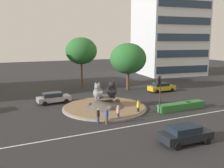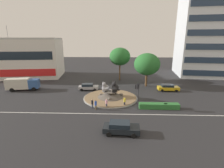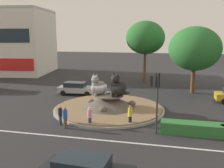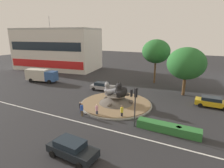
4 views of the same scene
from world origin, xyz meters
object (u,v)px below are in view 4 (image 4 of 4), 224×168
(cat_statue_grey, at_px, (109,90))
(pedestrian_black_shirt, at_px, (80,107))
(pedestrian_yellow_shirt, at_px, (122,112))
(hatchback_near_shophouse, at_px, (212,102))
(cat_statue_black, at_px, (121,91))
(sedan_on_far_lane, at_px, (103,86))
(parked_car_right, at_px, (72,149))
(pedestrian_pink_shirt, at_px, (97,110))
(shophouse_block, at_px, (58,49))
(litter_bin, at_px, (179,131))
(second_tree_near_tower, at_px, (156,51))
(pedestrian_blue_shirt, at_px, (82,109))
(traffic_light_mast, at_px, (135,99))
(broadleaf_tree_behind_island, at_px, (186,63))
(delivery_box_truck, at_px, (41,75))

(cat_statue_grey, relative_size, pedestrian_black_shirt, 1.35)
(pedestrian_yellow_shirt, relative_size, hatchback_near_shophouse, 0.36)
(cat_statue_black, bearing_deg, sedan_on_far_lane, -111.09)
(parked_car_right, bearing_deg, pedestrian_pink_shirt, 109.57)
(shophouse_block, xyz_separation_m, hatchback_near_shophouse, (42.06, -14.01, -5.18))
(litter_bin, bearing_deg, parked_car_right, -134.18)
(second_tree_near_tower, bearing_deg, shophouse_block, 172.54)
(cat_statue_black, bearing_deg, pedestrian_yellow_shirt, 46.05)
(parked_car_right, bearing_deg, second_tree_near_tower, 92.99)
(pedestrian_blue_shirt, relative_size, pedestrian_pink_shirt, 1.05)
(traffic_light_mast, bearing_deg, pedestrian_blue_shirt, 89.95)
(pedestrian_black_shirt, distance_m, sedan_on_far_lane, 10.75)
(broadleaf_tree_behind_island, distance_m, second_tree_near_tower, 9.02)
(pedestrian_pink_shirt, xyz_separation_m, litter_bin, (10.14, -0.00, -0.41))
(pedestrian_blue_shirt, bearing_deg, pedestrian_black_shirt, 68.54)
(cat_statue_grey, height_order, shophouse_block, shophouse_block)
(traffic_light_mast, distance_m, broadleaf_tree_behind_island, 15.11)
(pedestrian_blue_shirt, distance_m, litter_bin, 11.94)
(traffic_light_mast, height_order, pedestrian_pink_shirt, traffic_light_mast)
(cat_statue_black, bearing_deg, shophouse_block, -102.69)
(cat_statue_grey, distance_m, shophouse_block, 34.40)
(pedestrian_black_shirt, height_order, sedan_on_far_lane, pedestrian_black_shirt)
(cat_statue_grey, bearing_deg, hatchback_near_shophouse, 141.29)
(pedestrian_yellow_shirt, bearing_deg, second_tree_near_tower, 55.84)
(delivery_box_truck, bearing_deg, pedestrian_yellow_shirt, -31.38)
(shophouse_block, bearing_deg, second_tree_near_tower, -15.89)
(sedan_on_far_lane, xyz_separation_m, litter_bin, (15.14, -10.25, -0.36))
(second_tree_near_tower, distance_m, pedestrian_pink_shirt, 21.14)
(broadleaf_tree_behind_island, distance_m, pedestrian_pink_shirt, 17.45)
(pedestrian_blue_shirt, height_order, pedestrian_yellow_shirt, pedestrian_blue_shirt)
(pedestrian_blue_shirt, relative_size, litter_bin, 1.91)
(traffic_light_mast, height_order, pedestrian_blue_shirt, traffic_light_mast)
(shophouse_block, relative_size, litter_bin, 28.65)
(cat_statue_grey, xyz_separation_m, shophouse_block, (-28.02, 19.61, 3.69))
(second_tree_near_tower, xyz_separation_m, pedestrian_pink_shirt, (-2.44, -20.12, -5.99))
(sedan_on_far_lane, bearing_deg, delivery_box_truck, 178.69)
(hatchback_near_shophouse, bearing_deg, sedan_on_far_lane, -179.43)
(hatchback_near_shophouse, bearing_deg, delivery_box_truck, -178.15)
(traffic_light_mast, distance_m, pedestrian_blue_shirt, 7.43)
(pedestrian_black_shirt, height_order, parked_car_right, pedestrian_black_shirt)
(broadleaf_tree_behind_island, xyz_separation_m, sedan_on_far_lane, (-14.07, -3.89, -4.79))
(cat_statue_grey, distance_m, delivery_box_truck, 20.30)
(shophouse_block, height_order, broadleaf_tree_behind_island, shophouse_block)
(cat_statue_black, xyz_separation_m, pedestrian_black_shirt, (-3.85, -4.78, -1.52))
(pedestrian_pink_shirt, height_order, hatchback_near_shophouse, pedestrian_pink_shirt)
(shophouse_block, bearing_deg, parked_car_right, -54.57)
(traffic_light_mast, bearing_deg, pedestrian_pink_shirt, 82.22)
(pedestrian_black_shirt, xyz_separation_m, delivery_box_truck, (-17.76, 9.75, 0.70))
(cat_statue_grey, relative_size, pedestrian_pink_shirt, 1.34)
(pedestrian_pink_shirt, distance_m, pedestrian_yellow_shirt, 3.27)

